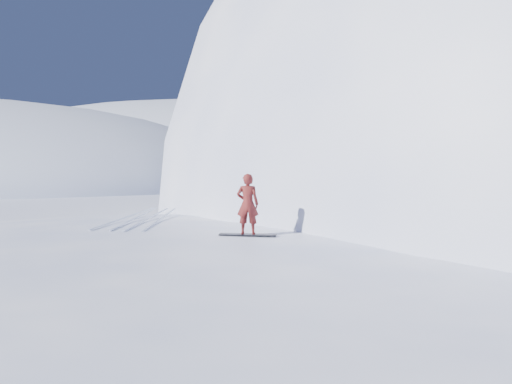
% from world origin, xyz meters
% --- Properties ---
extents(ground, '(400.00, 400.00, 0.00)m').
position_xyz_m(ground, '(0.00, 0.00, 0.00)').
color(ground, white).
rests_on(ground, ground).
extents(near_ridge, '(36.00, 28.00, 4.80)m').
position_xyz_m(near_ridge, '(1.00, 3.00, 0.00)').
color(near_ridge, white).
rests_on(near_ridge, ground).
extents(peak_shoulder, '(28.00, 24.00, 18.00)m').
position_xyz_m(peak_shoulder, '(10.00, 20.00, 0.00)').
color(peak_shoulder, white).
rests_on(peak_shoulder, ground).
extents(far_ridge_c, '(140.00, 90.00, 36.00)m').
position_xyz_m(far_ridge_c, '(-40.00, 110.00, 0.00)').
color(far_ridge_c, white).
rests_on(far_ridge_c, ground).
extents(wind_bumps, '(16.00, 14.40, 1.00)m').
position_xyz_m(wind_bumps, '(-0.56, 2.12, 0.00)').
color(wind_bumps, white).
rests_on(wind_bumps, ground).
extents(snowboard, '(1.58, 0.45, 0.03)m').
position_xyz_m(snowboard, '(2.84, 3.02, 2.41)').
color(snowboard, black).
rests_on(snowboard, near_ridge).
extents(snowboarder, '(0.64, 0.45, 1.64)m').
position_xyz_m(snowboarder, '(2.84, 3.02, 3.25)').
color(snowboarder, maroon).
rests_on(snowboarder, snowboard).
extents(board_tracks, '(2.47, 5.96, 0.04)m').
position_xyz_m(board_tracks, '(-1.59, 5.81, 2.42)').
color(board_tracks, silver).
rests_on(board_tracks, ground).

